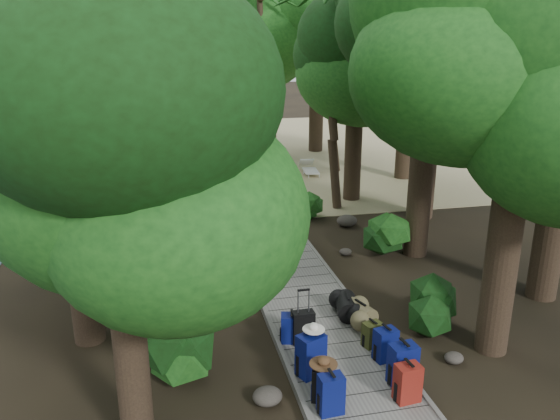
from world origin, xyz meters
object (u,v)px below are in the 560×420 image
object	(u,v)px
backpack_right_b	(403,362)
backpack_left_d	(292,327)
backpack_right_d	(372,333)
kayak	(141,182)
lone_suitcase_on_sand	(252,186)
backpack_left_b	(323,383)
duffel_right_black	(347,306)
backpack_left_c	(311,353)
backpack_right_c	(386,343)
sun_lounger	(311,168)
duffel_right_khaki	(360,313)
backpack_left_a	(331,392)
backpack_right_a	(408,381)
suitcase_on_boardwalk	(303,327)

from	to	relation	value
backpack_right_b	backpack_left_d	bearing A→B (deg)	125.68
backpack_right_d	kayak	size ratio (longest dim) A/B	0.18
lone_suitcase_on_sand	kayak	bearing A→B (deg)	165.22
backpack_left_b	duffel_right_black	bearing A→B (deg)	85.31
backpack_right_b	duffel_right_black	world-z (taller)	backpack_right_b
backpack_left_c	backpack_right_c	world-z (taller)	backpack_left_c
backpack_left_d	sun_lounger	xyz separation A→B (m)	(3.94, 12.70, -0.11)
backpack_left_b	backpack_left_c	distance (m)	0.70
backpack_left_c	backpack_left_d	world-z (taller)	backpack_left_c
backpack_left_d	duffel_right_khaki	world-z (taller)	backpack_left_d
backpack_right_d	duffel_right_black	size ratio (longest dim) A/B	0.74
backpack_left_a	backpack_left_b	world-z (taller)	backpack_left_a
backpack_left_c	backpack_left_d	xyz separation A→B (m)	(-0.06, 1.09, -0.11)
backpack_right_c	backpack_right_d	xyz separation A→B (m)	(-0.05, 0.47, -0.07)
backpack_right_a	backpack_right_c	distance (m)	1.13
backpack_left_a	backpack_right_a	xyz separation A→B (m)	(1.25, 0.02, -0.01)
backpack_left_d	backpack_right_c	bearing A→B (deg)	-19.72
backpack_left_b	backpack_right_c	bearing A→B (deg)	53.70
backpack_right_d	duffel_right_khaki	xyz separation A→B (m)	(0.08, 0.85, -0.04)
backpack_left_a	lone_suitcase_on_sand	world-z (taller)	backpack_left_a
duffel_right_khaki	suitcase_on_boardwalk	xyz separation A→B (m)	(-1.28, -0.46, 0.10)
backpack_right_c	backpack_left_a	bearing A→B (deg)	-152.04
backpack_left_c	duffel_right_black	distance (m)	2.18
duffel_right_black	suitcase_on_boardwalk	size ratio (longest dim) A/B	1.11
backpack_right_c	sun_lounger	distance (m)	13.87
backpack_left_b	backpack_right_d	size ratio (longest dim) A/B	1.22
backpack_left_c	kayak	xyz separation A→B (m)	(-3.00, 13.49, -0.36)
backpack_right_d	backpack_left_c	bearing A→B (deg)	-171.81
duffel_right_khaki	backpack_left_d	bearing A→B (deg)	175.73
kayak	backpack_left_b	bearing A→B (deg)	-58.78
backpack_left_a	lone_suitcase_on_sand	distance (m)	12.28
backpack_right_d	kayak	world-z (taller)	backpack_right_d
duffel_right_black	duffel_right_khaki	bearing A→B (deg)	-51.40
duffel_right_khaki	lone_suitcase_on_sand	bearing A→B (deg)	74.58
suitcase_on_boardwalk	sun_lounger	xyz separation A→B (m)	(3.74, 12.79, -0.12)
duffel_right_khaki	sun_lounger	distance (m)	12.58
sun_lounger	backpack_right_c	bearing A→B (deg)	-93.78
backpack_right_d	sun_lounger	bearing A→B (deg)	62.64
backpack_right_c	duffel_right_black	xyz separation A→B (m)	(-0.13, 1.62, -0.11)
backpack_right_b	duffel_right_black	xyz separation A→B (m)	(-0.12, 2.33, -0.17)
backpack_right_a	backpack_right_c	xyz separation A→B (m)	(0.12, 1.13, -0.02)
backpack_left_d	suitcase_on_boardwalk	size ratio (longest dim) A/B	0.95
duffel_right_khaki	backpack_right_b	bearing A→B (deg)	-109.14
sun_lounger	backpack_left_a	bearing A→B (deg)	-98.03
backpack_left_a	backpack_right_c	size ratio (longest dim) A/B	1.08
kayak	backpack_right_a	bearing A→B (deg)	-54.27
suitcase_on_boardwalk	lone_suitcase_on_sand	world-z (taller)	suitcase_on_boardwalk
sun_lounger	kayak	bearing A→B (deg)	-170.92
duffel_right_khaki	duffel_right_black	world-z (taller)	duffel_right_black
backpack_left_d	suitcase_on_boardwalk	world-z (taller)	suitcase_on_boardwalk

